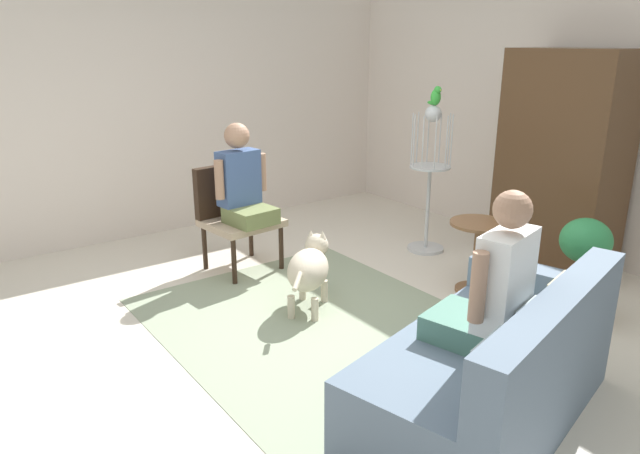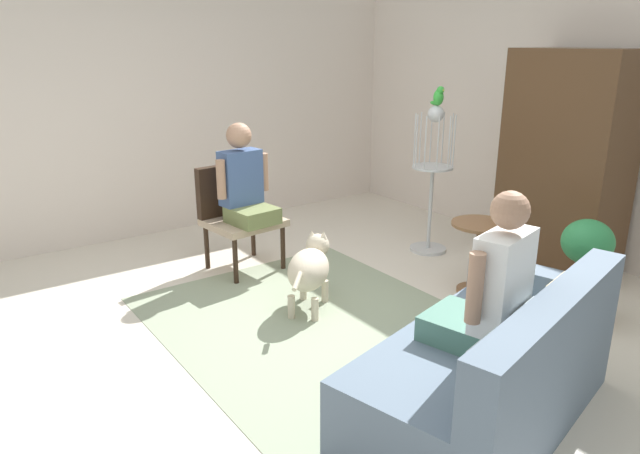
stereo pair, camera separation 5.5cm
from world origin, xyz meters
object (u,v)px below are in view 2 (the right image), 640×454
object	(u,v)px
potted_plant	(584,265)
armoire_cabinet	(565,162)
couch	(493,370)
dog	(310,267)
person_on_couch	(491,289)
person_on_armchair	(244,182)
bird_cage_stand	(432,180)
round_end_table	(479,250)
parrot	(439,96)
armchair	(236,208)

from	to	relation	value
potted_plant	armoire_cabinet	bearing A→B (deg)	132.32
couch	dog	size ratio (longest dim) A/B	2.84
person_on_couch	potted_plant	size ratio (longest dim) A/B	1.11
couch	person_on_armchair	distance (m)	2.79
dog	bird_cage_stand	size ratio (longest dim) A/B	0.45
armoire_cabinet	couch	bearing A→B (deg)	-63.43
couch	potted_plant	size ratio (longest dim) A/B	2.34
dog	bird_cage_stand	distance (m)	1.80
armoire_cabinet	person_on_couch	bearing A→B (deg)	-64.53
couch	person_on_couch	world-z (taller)	person_on_couch
person_on_couch	round_end_table	distance (m)	1.79
parrot	round_end_table	bearing A→B (deg)	-23.89
couch	bird_cage_stand	world-z (taller)	bird_cage_stand
round_end_table	potted_plant	bearing A→B (deg)	16.93
person_on_couch	person_on_armchair	size ratio (longest dim) A/B	1.01
person_on_couch	potted_plant	xyz separation A→B (m)	(-0.37, 1.56, -0.34)
couch	armchair	world-z (taller)	armchair
person_on_armchair	round_end_table	distance (m)	2.08
armchair	dog	xyz separation A→B (m)	(1.15, 0.03, -0.22)
armchair	parrot	world-z (taller)	parrot
couch	parrot	xyz separation A→B (m)	(-2.12, 1.69, 1.21)
dog	round_end_table	bearing A→B (deg)	66.68
dog	couch	bearing A→B (deg)	0.58
person_on_armchair	dog	size ratio (longest dim) A/B	1.33
couch	bird_cage_stand	size ratio (longest dim) A/B	1.28
bird_cage_stand	armoire_cabinet	world-z (taller)	armoire_cabinet
armchair	person_on_armchair	bearing A→B (deg)	6.02
person_on_couch	person_on_armchair	xyz separation A→B (m)	(-2.70, 0.01, 0.05)
armoire_cabinet	bird_cage_stand	bearing A→B (deg)	-144.20
dog	person_on_couch	bearing A→B (deg)	-0.77
armchair	armoire_cabinet	distance (m)	2.99
parrot	bird_cage_stand	bearing A→B (deg)	-180.00
couch	round_end_table	bearing A→B (deg)	132.71
round_end_table	dog	distance (m)	1.41
armchair	person_on_couch	distance (m)	2.86
couch	armchair	size ratio (longest dim) A/B	1.96
armchair	person_on_couch	xyz separation A→B (m)	(2.85, 0.01, 0.22)
person_on_couch	dog	xyz separation A→B (m)	(-1.70, 0.02, -0.44)
armchair	person_on_armchair	size ratio (longest dim) A/B	1.09
round_end_table	bird_cage_stand	size ratio (longest dim) A/B	0.43
armchair	parrot	size ratio (longest dim) A/B	5.30
dog	potted_plant	world-z (taller)	potted_plant
couch	bird_cage_stand	bearing A→B (deg)	141.60
person_on_couch	armoire_cabinet	distance (m)	2.69
armoire_cabinet	armchair	bearing A→B (deg)	-125.02
couch	person_on_couch	distance (m)	0.48
round_end_table	bird_cage_stand	world-z (taller)	bird_cage_stand
parrot	armoire_cabinet	xyz separation A→B (m)	(0.93, 0.68, -0.54)
bird_cage_stand	potted_plant	xyz separation A→B (m)	(1.73, -0.18, -0.28)
parrot	potted_plant	size ratio (longest dim) A/B	0.23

